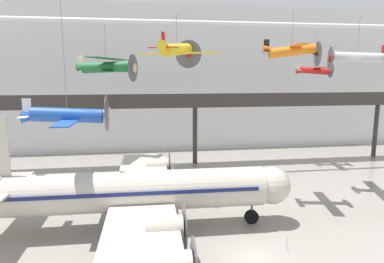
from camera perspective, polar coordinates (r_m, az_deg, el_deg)
ground_plane at (r=27.93m, az=9.96°, el=-19.80°), size 260.00×260.00×0.00m
hangar_back_wall at (r=61.91m, az=-1.06°, el=8.73°), size 140.00×3.00×25.36m
mezzanine_walkway at (r=50.51m, az=0.69°, el=4.51°), size 110.00×3.20×10.84m
ceiling_truss_beam at (r=46.25m, az=1.66°, el=17.65°), size 120.00×0.60×0.60m
airliner_silver_main at (r=30.49m, az=-10.06°, el=-9.87°), size 29.17×33.00×10.26m
suspended_plane_orange_highwing at (r=36.42m, az=16.30°, el=12.83°), size 5.80×7.03×5.46m
suspended_plane_green_biplane at (r=45.66m, az=-14.09°, el=10.41°), size 8.23×9.63×7.20m
suspended_plane_silver_racer at (r=42.84m, az=25.80°, el=11.06°), size 6.46×7.64×5.84m
suspended_plane_blue_trainer at (r=31.34m, az=-20.08°, el=2.52°), size 7.36×9.03×10.94m
suspended_plane_yellow_lowwing at (r=37.53m, az=-2.57°, el=13.44°), size 8.54×7.66×5.54m
suspended_plane_red_highwing at (r=53.65m, az=19.73°, el=9.58°), size 5.32×6.48×6.72m
stanchion_barrier at (r=29.07m, az=15.48°, el=-18.05°), size 0.36×0.36×1.08m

